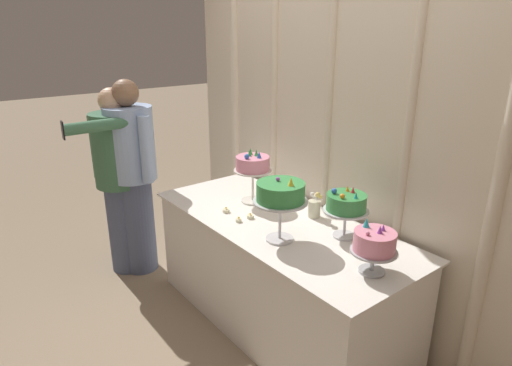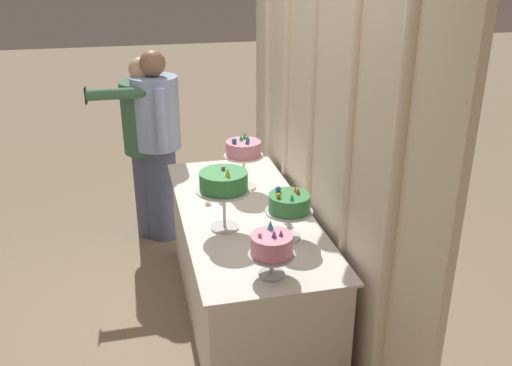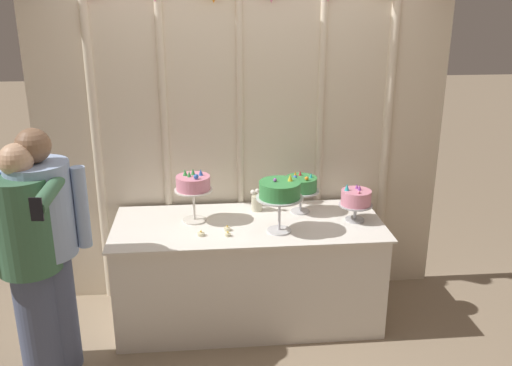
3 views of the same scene
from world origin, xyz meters
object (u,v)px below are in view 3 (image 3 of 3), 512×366
flower_vase (257,201)px  tealight_near_left (228,235)px  cake_display_leftmost (193,185)px  cake_display_midright (301,185)px  cake_display_rightmost (356,199)px  tealight_near_right (227,229)px  guest_man_pink_jacket (46,246)px  tealight_far_left (201,234)px  guest_girl_blue_dress (30,258)px  cake_display_midleft (280,192)px  cake_table (249,271)px

flower_vase → tealight_near_left: (-0.24, -0.44, -0.07)m
cake_display_leftmost → cake_display_midright: size_ratio=1.25×
cake_display_rightmost → tealight_near_right: cake_display_rightmost is taller
tealight_near_right → guest_man_pink_jacket: 1.16m
cake_display_leftmost → guest_man_pink_jacket: guest_man_pink_jacket is taller
flower_vase → tealight_far_left: 0.60m
guest_man_pink_jacket → guest_girl_blue_dress: 0.12m
cake_display_midright → tealight_far_left: 0.84m
cake_display_midleft → cake_table: bearing=140.7°
cake_display_leftmost → guest_girl_blue_dress: bearing=-147.3°
tealight_near_left → flower_vase: bearing=61.3°
cake_display_midleft → flower_vase: size_ratio=2.10×
cake_table → guest_girl_blue_dress: guest_girl_blue_dress is taller
tealight_far_left → cake_display_midleft: bearing=2.4°
cake_table → tealight_near_left: 0.47m
cake_table → tealight_near_left: (-0.16, -0.21, 0.39)m
guest_man_pink_jacket → guest_girl_blue_dress: (-0.08, -0.10, -0.03)m
cake_table → tealight_near_right: (-0.15, -0.11, 0.39)m
cake_display_rightmost → cake_table: bearing=178.2°
cake_display_rightmost → tealight_near_left: (-0.92, -0.18, -0.15)m
cake_display_midleft → cake_display_rightmost: size_ratio=1.47×
tealight_near_right → cake_display_leftmost: bearing=139.5°
cake_display_midleft → tealight_near_left: 0.45m
guest_man_pink_jacket → cake_display_rightmost: bearing=11.7°
cake_display_midright → cake_display_rightmost: 0.41m
cake_display_midright → guest_girl_blue_dress: (-1.74, -0.71, -0.15)m
cake_display_midright → guest_man_pink_jacket: guest_man_pink_jacket is taller
tealight_near_left → tealight_near_right: size_ratio=0.85×
cake_display_midright → guest_man_pink_jacket: 1.78m
cake_table → guest_girl_blue_dress: size_ratio=1.25×
tealight_near_right → guest_girl_blue_dress: size_ratio=0.03×
cake_display_midright → tealight_near_left: (-0.56, -0.38, -0.20)m
cake_table → cake_display_midright: size_ratio=6.22×
flower_vase → guest_man_pink_jacket: (-1.35, -0.68, 0.01)m
tealight_far_left → tealight_near_right: 0.19m
cake_table → tealight_near_left: tealight_near_left is taller
tealight_far_left → guest_girl_blue_dress: guest_girl_blue_dress is taller
guest_man_pink_jacket → tealight_near_right: bearing=16.6°
cake_display_rightmost → tealight_far_left: cake_display_rightmost is taller
cake_table → tealight_near_right: tealight_near_right is taller
cake_display_leftmost → guest_man_pink_jacket: size_ratio=0.24×
cake_display_leftmost → tealight_near_right: 0.39m
cake_display_midleft → guest_girl_blue_dress: size_ratio=0.27×
cake_display_midright → tealight_near_right: size_ratio=6.56×
cake_display_rightmost → tealight_near_right: bearing=-174.3°
tealight_far_left → tealight_near_left: bearing=-7.6°
cake_table → tealight_near_left: size_ratio=48.09×
tealight_near_right → tealight_far_left: bearing=-158.6°
cake_display_leftmost → cake_display_rightmost: 1.15m
flower_vase → guest_girl_blue_dress: bearing=-151.6°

